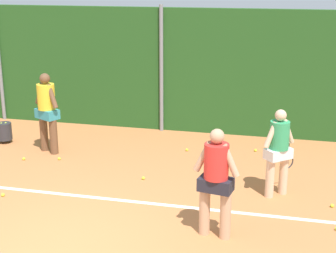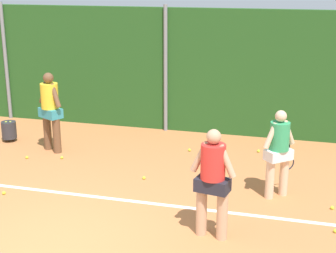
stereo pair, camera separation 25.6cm
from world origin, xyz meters
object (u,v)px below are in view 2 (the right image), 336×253
(tennis_ball_0, at_px, (335,231))
(tennis_ball_8, at_px, (4,193))
(player_midcourt, at_px, (279,149))
(tennis_ball_2, at_px, (144,178))
(tennis_ball_1, at_px, (190,150))
(tennis_ball_3, at_px, (47,140))
(tennis_ball_7, at_px, (332,208))
(player_foreground_near, at_px, (213,178))
(tennis_ball_4, at_px, (62,158))
(player_backcourt_far, at_px, (50,108))
(tennis_ball_9, at_px, (201,206))
(tennis_ball_6, at_px, (258,151))
(ball_hopper, at_px, (9,130))
(tennis_ball_5, at_px, (27,157))

(tennis_ball_0, distance_m, tennis_ball_8, 5.97)
(player_midcourt, distance_m, tennis_ball_2, 2.78)
(tennis_ball_0, height_order, tennis_ball_8, same)
(tennis_ball_1, relative_size, tennis_ball_3, 1.00)
(tennis_ball_0, bearing_deg, tennis_ball_1, 134.40)
(tennis_ball_2, xyz_separation_m, tennis_ball_7, (3.63, -0.43, 0.00))
(player_foreground_near, xyz_separation_m, tennis_ball_4, (-3.88, 2.58, -0.96))
(tennis_ball_1, bearing_deg, player_backcourt_far, -165.62)
(tennis_ball_2, bearing_deg, tennis_ball_8, -148.99)
(player_foreground_near, relative_size, tennis_ball_8, 26.88)
(tennis_ball_4, bearing_deg, tennis_ball_7, -10.55)
(player_foreground_near, relative_size, tennis_ball_4, 26.88)
(tennis_ball_1, distance_m, tennis_ball_9, 2.98)
(tennis_ball_6, bearing_deg, tennis_ball_2, -132.75)
(player_backcourt_far, bearing_deg, tennis_ball_4, -18.47)
(tennis_ball_2, relative_size, tennis_ball_9, 1.00)
(tennis_ball_0, relative_size, tennis_ball_2, 1.00)
(player_midcourt, height_order, player_backcourt_far, player_backcourt_far)
(tennis_ball_1, distance_m, tennis_ball_2, 1.97)
(player_backcourt_far, relative_size, ball_hopper, 3.62)
(ball_hopper, distance_m, tennis_ball_2, 4.24)
(player_foreground_near, bearing_deg, tennis_ball_0, -151.16)
(tennis_ball_1, height_order, tennis_ball_9, same)
(player_midcourt, xyz_separation_m, tennis_ball_8, (-4.96, -1.28, -0.90))
(tennis_ball_1, bearing_deg, player_midcourt, -43.56)
(tennis_ball_0, height_order, tennis_ball_7, same)
(ball_hopper, relative_size, tennis_ball_8, 7.78)
(player_foreground_near, xyz_separation_m, player_midcourt, (0.89, 1.82, -0.07))
(tennis_ball_2, distance_m, tennis_ball_6, 3.06)
(tennis_ball_1, distance_m, tennis_ball_7, 3.89)
(tennis_ball_9, bearing_deg, tennis_ball_8, -173.21)
(tennis_ball_4, height_order, tennis_ball_7, same)
(ball_hopper, height_order, tennis_ball_4, ball_hopper)
(ball_hopper, distance_m, tennis_ball_6, 6.11)
(tennis_ball_5, bearing_deg, player_backcourt_far, 64.34)
(tennis_ball_2, xyz_separation_m, tennis_ball_4, (-2.14, 0.64, 0.00))
(player_backcourt_far, distance_m, tennis_ball_7, 6.49)
(tennis_ball_5, relative_size, tennis_ball_8, 1.00)
(player_backcourt_far, height_order, tennis_ball_9, player_backcourt_far)
(player_foreground_near, bearing_deg, ball_hopper, -20.28)
(tennis_ball_3, bearing_deg, tennis_ball_6, 5.86)
(tennis_ball_0, height_order, tennis_ball_9, same)
(tennis_ball_9, bearing_deg, player_midcourt, 33.67)
(tennis_ball_0, xyz_separation_m, tennis_ball_9, (-2.27, 0.35, 0.00))
(tennis_ball_0, bearing_deg, player_foreground_near, -161.70)
(tennis_ball_3, height_order, tennis_ball_5, same)
(ball_hopper, bearing_deg, player_foreground_near, -30.82)
(player_midcourt, bearing_deg, tennis_ball_9, 171.50)
(tennis_ball_4, bearing_deg, tennis_ball_3, 131.28)
(tennis_ball_1, bearing_deg, ball_hopper, -174.56)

